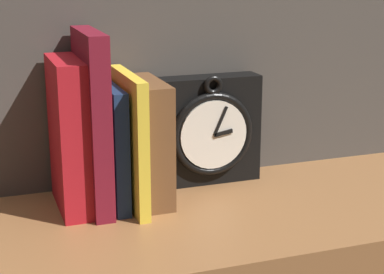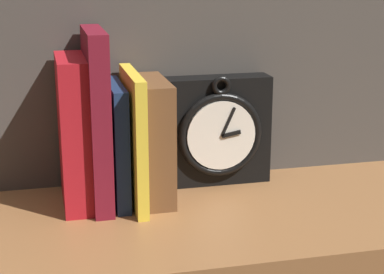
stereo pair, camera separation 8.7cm
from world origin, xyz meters
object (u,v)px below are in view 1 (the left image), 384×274
object	(u,v)px
clock	(207,130)
book_slot0_red	(69,135)
book_slot1_maroon	(92,121)
book_slot2_navy	(112,145)
book_slot3_yellow	(130,140)
book_slot4_brown	(148,141)

from	to	relation	value
clock	book_slot0_red	distance (m)	0.23
book_slot0_red	book_slot1_maroon	xyz separation A→B (m)	(0.03, -0.01, 0.02)
book_slot0_red	book_slot1_maroon	size ratio (longest dim) A/B	0.85
clock	book_slot2_navy	bearing A→B (deg)	-166.38
clock	book_slot3_yellow	bearing A→B (deg)	-159.65
clock	book_slot1_maroon	bearing A→B (deg)	-167.15
book_slot1_maroon	book_slot4_brown	size ratio (longest dim) A/B	1.42
book_slot1_maroon	book_slot2_navy	xyz separation A→B (m)	(0.03, 0.00, -0.04)
book_slot0_red	book_slot2_navy	distance (m)	0.06
book_slot0_red	book_slot4_brown	bearing A→B (deg)	-0.85
book_slot4_brown	book_slot1_maroon	bearing A→B (deg)	-177.26
clock	book_slot4_brown	distance (m)	0.11
clock	book_slot1_maroon	size ratio (longest dim) A/B	0.70
book_slot3_yellow	book_slot4_brown	world-z (taller)	book_slot3_yellow
book_slot0_red	book_slot2_navy	bearing A→B (deg)	-1.47
book_slot4_brown	clock	bearing A→B (deg)	20.05
book_slot4_brown	book_slot2_navy	bearing A→B (deg)	179.87
book_slot1_maroon	book_slot4_brown	world-z (taller)	book_slot1_maroon
book_slot2_navy	book_slot3_yellow	xyz separation A→B (m)	(0.02, -0.01, 0.01)
clock	book_slot3_yellow	world-z (taller)	book_slot3_yellow
clock	book_slot4_brown	bearing A→B (deg)	-159.95
book_slot3_yellow	book_slot1_maroon	bearing A→B (deg)	170.67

